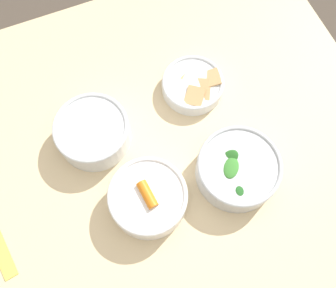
% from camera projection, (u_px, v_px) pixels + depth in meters
% --- Properties ---
extents(ground_plane, '(10.00, 10.00, 0.00)m').
position_uv_depth(ground_plane, '(178.00, 224.00, 1.54)').
color(ground_plane, '#4C4238').
extents(dining_table, '(1.09, 0.99, 0.75)m').
position_uv_depth(dining_table, '(184.00, 185.00, 0.94)').
color(dining_table, beige).
rests_on(dining_table, ground_plane).
extents(bowl_carrots, '(0.17, 0.17, 0.08)m').
position_uv_depth(bowl_carrots, '(148.00, 198.00, 0.78)').
color(bowl_carrots, white).
rests_on(bowl_carrots, dining_table).
extents(bowl_greens, '(0.18, 0.18, 0.08)m').
position_uv_depth(bowl_greens, '(238.00, 169.00, 0.81)').
color(bowl_greens, silver).
rests_on(bowl_greens, dining_table).
extents(bowl_beans_hotdog, '(0.17, 0.17, 0.07)m').
position_uv_depth(bowl_beans_hotdog, '(93.00, 133.00, 0.84)').
color(bowl_beans_hotdog, silver).
rests_on(bowl_beans_hotdog, dining_table).
extents(bowl_cookies, '(0.15, 0.15, 0.04)m').
position_uv_depth(bowl_cookies, '(193.00, 85.00, 0.90)').
color(bowl_cookies, silver).
rests_on(bowl_cookies, dining_table).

